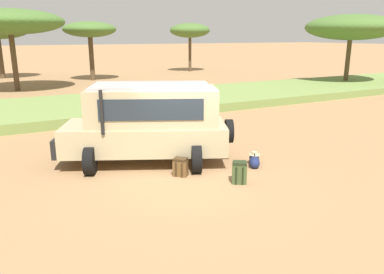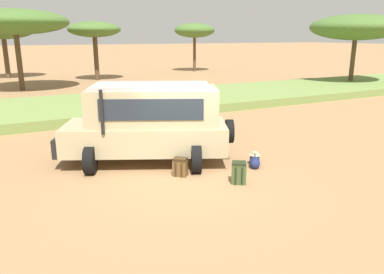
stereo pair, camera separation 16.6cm
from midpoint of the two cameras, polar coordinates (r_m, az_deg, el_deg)
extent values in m
plane|color=#9E754C|center=(10.89, -1.27, -5.44)|extent=(320.00, 320.00, 0.00)
cube|color=olive|center=(20.50, -14.55, 4.55)|extent=(120.00, 7.00, 0.44)
cube|color=tan|center=(11.62, -7.52, 0.01)|extent=(5.25, 3.77, 0.84)
cube|color=tan|center=(11.39, -6.43, 4.74)|extent=(4.22, 3.22, 1.10)
cube|color=#232D38|center=(11.59, -13.98, 4.32)|extent=(0.70, 1.44, 0.77)
cube|color=#232D38|center=(10.50, -6.71, 4.12)|extent=(2.69, 1.26, 0.60)
cube|color=#232D38|center=(12.27, -6.20, 5.74)|extent=(2.69, 1.26, 0.60)
cube|color=#B7B7B7|center=(11.30, -6.77, 7.73)|extent=(3.83, 2.98, 0.10)
cube|color=black|center=(12.15, -19.67, -0.93)|extent=(0.82, 1.53, 0.56)
cylinder|color=black|center=(10.62, -14.04, 3.61)|extent=(0.10, 0.10, 1.25)
cylinder|color=black|center=(11.05, -15.70, -3.52)|extent=(0.59, 0.84, 0.80)
cylinder|color=black|center=(12.87, -13.89, -0.76)|extent=(0.59, 0.84, 0.80)
cylinder|color=black|center=(10.80, 0.25, -3.37)|extent=(0.59, 0.84, 0.80)
cylinder|color=black|center=(12.65, -0.25, -0.58)|extent=(0.59, 0.84, 0.80)
cylinder|color=black|center=(11.67, 5.24, 0.90)|extent=(0.51, 0.76, 0.74)
cube|color=#42562D|center=(10.13, 6.76, -5.55)|extent=(0.47, 0.43, 0.54)
cube|color=#42562D|center=(10.31, 6.71, -5.56)|extent=(0.29, 0.22, 0.30)
cube|color=#242F19|center=(10.02, 6.81, -3.94)|extent=(0.46, 0.43, 0.07)
cylinder|color=#242F19|center=(9.98, 6.29, -5.85)|extent=(0.04, 0.04, 0.46)
cylinder|color=#242F19|center=(9.99, 7.29, -5.87)|extent=(0.04, 0.04, 0.46)
cube|color=brown|center=(10.59, -2.21, -4.74)|extent=(0.47, 0.47, 0.46)
cube|color=brown|center=(10.77, -1.90, -4.73)|extent=(0.27, 0.26, 0.25)
cube|color=#3A2A16|center=(10.51, -2.22, -3.41)|extent=(0.46, 0.46, 0.07)
cylinder|color=#3A2A16|center=(10.48, -2.94, -4.97)|extent=(0.04, 0.04, 0.39)
cylinder|color=#3A2A16|center=(10.43, -2.02, -5.07)|extent=(0.04, 0.04, 0.39)
cylinder|color=navy|center=(11.58, 9.08, -3.59)|extent=(0.56, 0.62, 0.30)
sphere|color=navy|center=(11.83, 9.04, -3.16)|extent=(0.29, 0.29, 0.29)
sphere|color=navy|center=(11.32, 9.12, -4.03)|extent=(0.29, 0.29, 0.29)
torus|color=#121834|center=(11.52, 9.12, -2.79)|extent=(0.11, 0.15, 0.16)
cylinder|color=beige|center=(11.62, 9.10, -2.67)|extent=(0.34, 0.34, 0.02)
cylinder|color=beige|center=(11.61, 9.11, -2.45)|extent=(0.17, 0.17, 0.09)
cylinder|color=brown|center=(39.13, -27.26, 10.61)|extent=(0.43, 0.43, 3.64)
cylinder|color=brown|center=(29.77, -25.59, 10.24)|extent=(0.37, 0.37, 4.02)
ellipsoid|color=#476B2D|center=(29.73, -26.22, 15.51)|extent=(7.33, 7.09, 1.75)
cylinder|color=brown|center=(34.65, -15.18, 11.48)|extent=(0.40, 0.40, 3.78)
ellipsoid|color=#476B2D|center=(34.60, -15.47, 15.54)|extent=(4.52, 4.45, 1.34)
cylinder|color=brown|center=(42.10, -0.43, 12.52)|extent=(0.31, 0.31, 3.72)
ellipsoid|color=#476B2D|center=(42.06, -0.44, 15.94)|extent=(4.42, 3.99, 1.53)
cylinder|color=brown|center=(31.76, 22.47, 10.43)|extent=(0.34, 0.34, 3.63)
ellipsoid|color=#476B2D|center=(31.70, 22.96, 15.14)|extent=(6.66, 6.91, 1.90)
camera|label=1|loc=(0.08, -90.44, -0.12)|focal=35.00mm
camera|label=2|loc=(0.08, 89.56, 0.12)|focal=35.00mm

